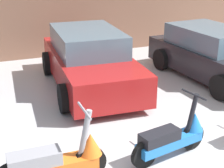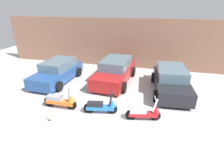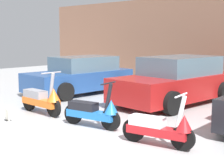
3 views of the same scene
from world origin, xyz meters
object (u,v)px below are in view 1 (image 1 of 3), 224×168
Objects in this scene: car_rear_center at (90,60)px; scooter_front_left at (57,161)px; car_rear_right at (213,55)px; scooter_front_right at (173,137)px.

scooter_front_left is at bearing -21.09° from car_rear_center.
car_rear_center reaches higher than car_rear_right.
car_rear_center is 1.05× the size of car_rear_right.
car_rear_center is (-0.25, 3.55, 0.30)m from scooter_front_right.
scooter_front_left is 5.69m from car_rear_right.
car_rear_center is (1.64, 3.58, 0.27)m from scooter_front_left.
scooter_front_left is 0.40× the size of car_rear_right.
car_rear_center is 3.25m from car_rear_right.
car_rear_center is at bearing 65.38° from scooter_front_left.
scooter_front_left is 3.95m from car_rear_center.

